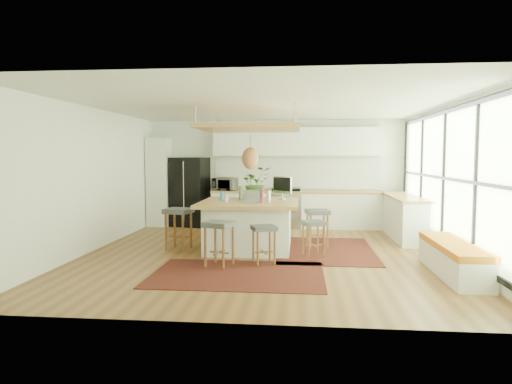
# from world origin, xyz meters

# --- Properties ---
(floor) EXTENTS (7.00, 7.00, 0.00)m
(floor) POSITION_xyz_m (0.00, 0.00, 0.00)
(floor) COLOR brown
(floor) RESTS_ON ground
(ceiling) EXTENTS (7.00, 7.00, 0.00)m
(ceiling) POSITION_xyz_m (0.00, 0.00, 2.70)
(ceiling) COLOR white
(ceiling) RESTS_ON ground
(wall_back) EXTENTS (6.50, 0.00, 6.50)m
(wall_back) POSITION_xyz_m (0.00, 3.50, 1.35)
(wall_back) COLOR white
(wall_back) RESTS_ON ground
(wall_front) EXTENTS (6.50, 0.00, 6.50)m
(wall_front) POSITION_xyz_m (0.00, -3.50, 1.35)
(wall_front) COLOR white
(wall_front) RESTS_ON ground
(wall_left) EXTENTS (0.00, 7.00, 7.00)m
(wall_left) POSITION_xyz_m (-3.25, 0.00, 1.35)
(wall_left) COLOR white
(wall_left) RESTS_ON ground
(wall_right) EXTENTS (0.00, 7.00, 7.00)m
(wall_right) POSITION_xyz_m (3.25, 0.00, 1.35)
(wall_right) COLOR white
(wall_right) RESTS_ON ground
(window_wall) EXTENTS (0.10, 6.20, 2.60)m
(window_wall) POSITION_xyz_m (3.22, 0.00, 1.40)
(window_wall) COLOR black
(window_wall) RESTS_ON wall_right
(pantry) EXTENTS (0.55, 0.60, 2.25)m
(pantry) POSITION_xyz_m (-2.95, 3.18, 1.12)
(pantry) COLOR white
(pantry) RESTS_ON floor
(back_counter_base) EXTENTS (4.20, 0.60, 0.88)m
(back_counter_base) POSITION_xyz_m (0.55, 3.18, 0.44)
(back_counter_base) COLOR white
(back_counter_base) RESTS_ON floor
(back_counter_top) EXTENTS (4.24, 0.64, 0.05)m
(back_counter_top) POSITION_xyz_m (0.55, 3.18, 0.90)
(back_counter_top) COLOR #AE7C3D
(back_counter_top) RESTS_ON back_counter_base
(backsplash) EXTENTS (4.20, 0.02, 0.80)m
(backsplash) POSITION_xyz_m (0.55, 3.48, 1.35)
(backsplash) COLOR white
(backsplash) RESTS_ON wall_back
(upper_cabinets) EXTENTS (4.20, 0.34, 0.70)m
(upper_cabinets) POSITION_xyz_m (0.55, 3.32, 2.15)
(upper_cabinets) COLOR white
(upper_cabinets) RESTS_ON wall_back
(range) EXTENTS (0.76, 0.62, 1.00)m
(range) POSITION_xyz_m (0.30, 3.18, 0.50)
(range) COLOR #A5A5AA
(range) RESTS_ON floor
(right_counter_base) EXTENTS (0.60, 2.50, 0.88)m
(right_counter_base) POSITION_xyz_m (2.93, 2.00, 0.44)
(right_counter_base) COLOR white
(right_counter_base) RESTS_ON floor
(right_counter_top) EXTENTS (0.64, 2.54, 0.05)m
(right_counter_top) POSITION_xyz_m (2.93, 2.00, 0.90)
(right_counter_top) COLOR #AE7C3D
(right_counter_top) RESTS_ON right_counter_base
(window_bench) EXTENTS (0.52, 2.00, 0.50)m
(window_bench) POSITION_xyz_m (2.95, -1.20, 0.25)
(window_bench) COLOR white
(window_bench) RESTS_ON floor
(ceiling_panel) EXTENTS (1.86, 1.86, 0.80)m
(ceiling_panel) POSITION_xyz_m (-0.30, 0.40, 2.05)
(ceiling_panel) COLOR #AE7C3D
(ceiling_panel) RESTS_ON ceiling
(rug_near) EXTENTS (2.60, 1.80, 0.01)m
(rug_near) POSITION_xyz_m (-0.29, -1.49, 0.01)
(rug_near) COLOR black
(rug_near) RESTS_ON floor
(rug_right) EXTENTS (1.80, 2.60, 0.01)m
(rug_right) POSITION_xyz_m (1.13, 0.44, 0.01)
(rug_right) COLOR black
(rug_right) RESTS_ON floor
(fridge) EXTENTS (0.99, 0.84, 1.75)m
(fridge) POSITION_xyz_m (-2.17, 3.19, 0.93)
(fridge) COLOR black
(fridge) RESTS_ON floor
(island) EXTENTS (1.85, 1.85, 0.93)m
(island) POSITION_xyz_m (-0.32, 0.40, 0.47)
(island) COLOR #AE7C3D
(island) RESTS_ON floor
(stool_near_left) EXTENTS (0.55, 0.55, 0.73)m
(stool_near_left) POSITION_xyz_m (-0.66, -0.99, 0.35)
(stool_near_left) COLOR #3E4144
(stool_near_left) RESTS_ON floor
(stool_near_right) EXTENTS (0.49, 0.49, 0.64)m
(stool_near_right) POSITION_xyz_m (0.05, -0.76, 0.35)
(stool_near_right) COLOR #3E4144
(stool_near_right) RESTS_ON floor
(stool_right_front) EXTENTS (0.48, 0.48, 0.64)m
(stool_right_front) POSITION_xyz_m (0.89, -0.10, 0.35)
(stool_right_front) COLOR #3E4144
(stool_right_front) RESTS_ON floor
(stool_right_back) EXTENTS (0.51, 0.51, 0.74)m
(stool_right_back) POSITION_xyz_m (0.99, 0.74, 0.35)
(stool_right_back) COLOR #3E4144
(stool_right_back) RESTS_ON floor
(stool_left_side) EXTENTS (0.55, 0.55, 0.79)m
(stool_left_side) POSITION_xyz_m (-1.67, 0.27, 0.35)
(stool_left_side) COLOR #3E4144
(stool_left_side) RESTS_ON floor
(laptop) EXTENTS (0.40, 0.42, 0.26)m
(laptop) POSITION_xyz_m (-0.27, 0.06, 1.05)
(laptop) COLOR #A5A5AA
(laptop) RESTS_ON island
(monitor) EXTENTS (0.49, 0.47, 0.47)m
(monitor) POSITION_xyz_m (0.29, 0.86, 1.19)
(monitor) COLOR #A5A5AA
(monitor) RESTS_ON island
(microwave) EXTENTS (0.63, 0.46, 0.39)m
(microwave) POSITION_xyz_m (-1.25, 3.15, 1.12)
(microwave) COLOR #A5A5AA
(microwave) RESTS_ON back_counter_top
(island_plant) EXTENTS (0.84, 0.86, 0.50)m
(island_plant) POSITION_xyz_m (-0.25, 0.89, 1.18)
(island_plant) COLOR #1E4C19
(island_plant) RESTS_ON island
(island_bowl) EXTENTS (0.29, 0.29, 0.06)m
(island_bowl) POSITION_xyz_m (-0.82, 0.73, 0.96)
(island_bowl) COLOR silver
(island_bowl) RESTS_ON island
(island_bottle_0) EXTENTS (0.07, 0.07, 0.19)m
(island_bottle_0) POSITION_xyz_m (-0.87, 0.50, 1.03)
(island_bottle_0) COLOR #3198C5
(island_bottle_0) RESTS_ON island
(island_bottle_1) EXTENTS (0.07, 0.07, 0.19)m
(island_bottle_1) POSITION_xyz_m (-0.72, 0.25, 1.03)
(island_bottle_1) COLOR white
(island_bottle_1) RESTS_ON island
(island_bottle_2) EXTENTS (0.07, 0.07, 0.19)m
(island_bottle_2) POSITION_xyz_m (-0.07, 0.10, 1.03)
(island_bottle_2) COLOR maroon
(island_bottle_2) RESTS_ON island
(island_bottle_3) EXTENTS (0.07, 0.07, 0.19)m
(island_bottle_3) POSITION_xyz_m (0.03, 0.45, 1.03)
(island_bottle_3) COLOR silver
(island_bottle_3) RESTS_ON island
(island_bottle_4) EXTENTS (0.07, 0.07, 0.19)m
(island_bottle_4) POSITION_xyz_m (-0.52, 0.65, 1.03)
(island_bottle_4) COLOR #506D41
(island_bottle_4) RESTS_ON island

